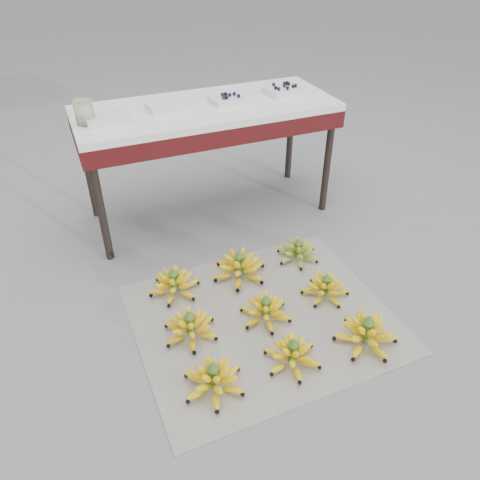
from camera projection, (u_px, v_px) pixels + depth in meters
name	position (u px, v px, depth m)	size (l,w,h in m)	color
ground	(256.00, 315.00, 2.38)	(60.00, 60.00, 0.00)	slate
newspaper_mat	(263.00, 318.00, 2.36)	(1.25, 1.05, 0.01)	white
bunch_front_left	(214.00, 379.00, 1.98)	(0.31, 0.31, 0.16)	yellow
bunch_front_center	(292.00, 354.00, 2.09)	(0.27, 0.27, 0.16)	yellow
bunch_front_right	(366.00, 334.00, 2.18)	(0.31, 0.31, 0.18)	yellow
bunch_mid_left	(190.00, 327.00, 2.23)	(0.28, 0.28, 0.16)	yellow
bunch_mid_center	(266.00, 310.00, 2.32)	(0.27, 0.27, 0.16)	yellow
bunch_mid_right	(325.00, 288.00, 2.46)	(0.28, 0.28, 0.15)	yellow
bunch_back_left	(174.00, 284.00, 2.48)	(0.34, 0.34, 0.16)	yellow
bunch_back_center	(239.00, 267.00, 2.59)	(0.37, 0.37, 0.18)	yellow
bunch_back_right	(298.00, 252.00, 2.72)	(0.25, 0.25, 0.15)	olive
vendor_table	(207.00, 119.00, 2.81)	(1.55, 0.62, 0.74)	black
tray_far_left	(108.00, 118.00, 2.54)	(0.24, 0.18, 0.04)	silver
tray_left	(168.00, 105.00, 2.70)	(0.24, 0.18, 0.04)	silver
tray_right	(230.00, 99.00, 2.79)	(0.24, 0.18, 0.06)	silver
tray_far_right	(284.00, 90.00, 2.93)	(0.25, 0.19, 0.06)	silver
glass_jar	(84.00, 112.00, 2.48)	(0.10, 0.10, 0.13)	beige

